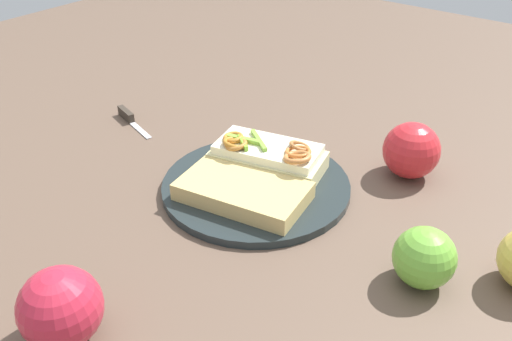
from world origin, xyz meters
TOP-DOWN VIEW (x-y plane):
  - ground_plane at (0.00, 0.00)m, footprint 2.00×2.00m
  - plate at (0.00, 0.00)m, footprint 0.26×0.26m
  - sandwich at (-0.04, -0.01)m, footprint 0.12×0.17m
  - bread_slice_side at (0.04, 0.01)m, footprint 0.12×0.18m
  - apple_0 at (0.03, 0.26)m, footprint 0.10×0.10m
  - apple_1 at (0.33, 0.01)m, footprint 0.11×0.11m
  - apple_3 at (-0.17, 0.15)m, footprint 0.11×0.11m
  - knife at (-0.03, -0.30)m, footprint 0.04×0.11m

SIDE VIEW (x-z plane):
  - ground_plane at x=0.00m, z-range 0.00..0.00m
  - plate at x=0.00m, z-range 0.00..0.01m
  - knife at x=-0.03m, z-range 0.00..0.02m
  - bread_slice_side at x=0.04m, z-range 0.01..0.04m
  - sandwich at x=-0.04m, z-range 0.01..0.06m
  - apple_0 at x=0.03m, z-range 0.00..0.07m
  - apple_3 at x=-0.17m, z-range 0.00..0.08m
  - apple_1 at x=0.33m, z-range 0.00..0.08m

